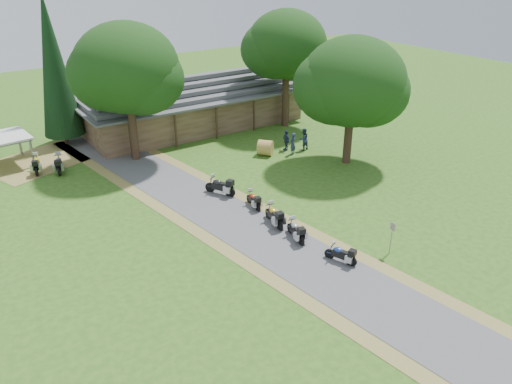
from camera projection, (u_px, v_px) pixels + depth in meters
ground at (300, 258)px, 27.37m from camera, size 120.00×120.00×0.00m
driveway at (252, 231)px, 30.10m from camera, size 51.95×51.95×0.00m
lodge at (193, 101)px, 47.25m from camera, size 21.40×9.40×4.90m
motorcycle_row_a at (341, 253)px, 26.79m from camera, size 1.11×1.75×1.14m
motorcycle_row_b at (296, 230)px, 28.96m from camera, size 0.97×1.91×1.25m
motorcycle_row_c at (274, 214)px, 30.52m from camera, size 0.99×2.07×1.36m
motorcycle_row_d at (253, 199)px, 32.65m from camera, size 0.77×1.72×1.14m
motorcycle_row_e at (220, 185)px, 34.28m from camera, size 1.59×2.12×1.41m
motorcycle_carport_a at (36, 164)px, 37.83m from camera, size 1.18×2.12×1.38m
motorcycle_carport_b at (59, 163)px, 37.86m from camera, size 1.22×2.15×1.40m
person_a at (293, 142)px, 41.04m from camera, size 0.74×0.66×2.16m
person_b at (304, 137)px, 41.94m from camera, size 0.65×0.49×2.21m
person_c at (286, 138)px, 41.91m from camera, size 0.53×0.66×2.06m
hay_bale at (265, 148)px, 41.06m from camera, size 1.71×1.70×1.26m
sign_post at (391, 238)px, 27.39m from camera, size 0.35×0.06×1.96m
oak_lodge_left at (128, 86)px, 37.92m from camera, size 7.99×7.99×11.89m
oak_lodge_right at (286, 61)px, 45.72m from camera, size 7.29×7.29×12.36m
oak_driveway at (351, 98)px, 37.64m from camera, size 7.91×7.91×10.46m
cedar_near at (55, 71)px, 41.08m from camera, size 3.37×3.37×12.71m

